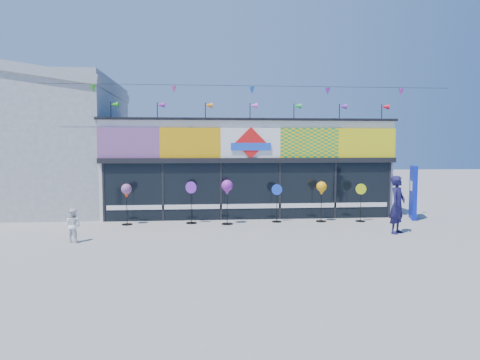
{
  "coord_description": "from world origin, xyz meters",
  "views": [
    {
      "loc": [
        -1.92,
        -13.66,
        2.94
      ],
      "look_at": [
        -0.55,
        2.0,
        1.72
      ],
      "focal_mm": 32.0,
      "sensor_mm": 36.0,
      "label": 1
    }
  ],
  "objects": [
    {
      "name": "spinner_5",
      "position": [
        4.27,
        2.56,
        0.79
      ],
      "size": [
        0.42,
        0.38,
        1.5
      ],
      "color": "black",
      "rests_on": "ground"
    },
    {
      "name": "neighbour_building",
      "position": [
        -10.0,
        7.0,
        3.2
      ],
      "size": [
        8.18,
        7.2,
        6.87
      ],
      "color": "#ACAEB2",
      "rests_on": "ground"
    },
    {
      "name": "child",
      "position": [
        -5.92,
        -0.22,
        0.52
      ],
      "size": [
        0.58,
        0.47,
        1.05
      ],
      "primitive_type": "imported",
      "rotation": [
        0.0,
        0.0,
        2.72
      ],
      "color": "white",
      "rests_on": "ground"
    },
    {
      "name": "ground",
      "position": [
        0.0,
        0.0,
        0.0
      ],
      "size": [
        80.0,
        80.0,
        0.0
      ],
      "primitive_type": "plane",
      "color": "gray",
      "rests_on": "ground"
    },
    {
      "name": "spinner_2",
      "position": [
        -1.01,
        2.4,
        1.36
      ],
      "size": [
        0.43,
        0.43,
        1.7
      ],
      "color": "black",
      "rests_on": "ground"
    },
    {
      "name": "spinner_3",
      "position": [
        0.96,
        2.74,
        0.79
      ],
      "size": [
        0.42,
        0.38,
        1.49
      ],
      "color": "black",
      "rests_on": "ground"
    },
    {
      "name": "spinner_4",
      "position": [
        2.72,
        2.67,
        1.27
      ],
      "size": [
        0.4,
        0.4,
        1.59
      ],
      "color": "black",
      "rests_on": "ground"
    },
    {
      "name": "spinner_0",
      "position": [
        -4.78,
        2.63,
        1.25
      ],
      "size": [
        0.39,
        0.39,
        1.56
      ],
      "color": "black",
      "rests_on": "ground"
    },
    {
      "name": "spinner_1",
      "position": [
        -2.37,
        2.72,
        0.86
      ],
      "size": [
        0.43,
        0.41,
        1.62
      ],
      "color": "black",
      "rests_on": "ground"
    },
    {
      "name": "kite_shop",
      "position": [
        0.0,
        5.94,
        2.05
      ],
      "size": [
        16.0,
        5.7,
        5.31
      ],
      "color": "white",
      "rests_on": "ground"
    },
    {
      "name": "adult_man",
      "position": [
        4.66,
        0.2,
        0.98
      ],
      "size": [
        0.84,
        0.83,
        1.97
      ],
      "primitive_type": "imported",
      "rotation": [
        0.0,
        0.0,
        0.76
      ],
      "color": "#17143F",
      "rests_on": "ground"
    },
    {
      "name": "blue_sign",
      "position": [
        6.64,
        3.01,
        1.09
      ],
      "size": [
        0.51,
        1.08,
        2.17
      ],
      "rotation": [
        0.0,
        0.0,
        -0.33
      ],
      "color": "#0A1BA4",
      "rests_on": "ground"
    }
  ]
}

